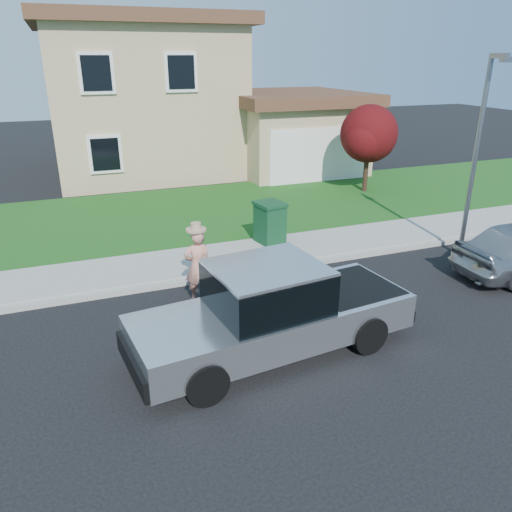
{
  "coord_description": "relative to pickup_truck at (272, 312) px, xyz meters",
  "views": [
    {
      "loc": [
        -3.71,
        -8.07,
        5.21
      ],
      "look_at": [
        -0.15,
        1.22,
        1.2
      ],
      "focal_mm": 35.0,
      "sensor_mm": 36.0,
      "label": 1
    }
  ],
  "objects": [
    {
      "name": "curb",
      "position": [
        1.53,
        3.5,
        -0.77
      ],
      "size": [
        40.0,
        0.2,
        0.12
      ],
      "primitive_type": "cube",
      "color": "gray",
      "rests_on": "ground"
    },
    {
      "name": "ground",
      "position": [
        0.53,
        0.6,
        -0.83
      ],
      "size": [
        80.0,
        80.0,
        0.0
      ],
      "primitive_type": "plane",
      "color": "black",
      "rests_on": "ground"
    },
    {
      "name": "trash_bin",
      "position": [
        2.08,
        5.14,
        -0.07
      ],
      "size": [
        0.86,
        0.95,
        1.19
      ],
      "rotation": [
        0.0,
        0.0,
        0.18
      ],
      "color": "#103B1E",
      "rests_on": "sidewalk"
    },
    {
      "name": "ornamental_tree",
      "position": [
        8.05,
        9.44,
        1.44
      ],
      "size": [
        2.47,
        2.23,
        3.39
      ],
      "color": "black",
      "rests_on": "lawn"
    },
    {
      "name": "street_lamp",
      "position": [
        6.78,
        2.54,
        2.18
      ],
      "size": [
        0.28,
        0.69,
        5.26
      ],
      "rotation": [
        0.0,
        0.0,
        -0.1
      ],
      "color": "slate",
      "rests_on": "ground"
    },
    {
      "name": "house",
      "position": [
        1.84,
        16.98,
        2.34
      ],
      "size": [
        14.0,
        11.3,
        6.85
      ],
      "color": "tan",
      "rests_on": "ground"
    },
    {
      "name": "pickup_truck",
      "position": [
        0.0,
        0.0,
        0.0
      ],
      "size": [
        5.56,
        2.41,
        1.77
      ],
      "rotation": [
        0.0,
        0.0,
        0.11
      ],
      "color": "black",
      "rests_on": "ground"
    },
    {
      "name": "lawn",
      "position": [
        1.53,
        9.1,
        -0.78
      ],
      "size": [
        40.0,
        7.0,
        0.1
      ],
      "primitive_type": "cube",
      "color": "#184C15",
      "rests_on": "ground"
    },
    {
      "name": "woman",
      "position": [
        -0.73,
        2.56,
        0.05
      ],
      "size": [
        0.62,
        0.45,
        1.85
      ],
      "rotation": [
        0.0,
        0.0,
        3.15
      ],
      "color": "tan",
      "rests_on": "ground"
    },
    {
      "name": "sidewalk",
      "position": [
        1.53,
        4.6,
        -0.75
      ],
      "size": [
        40.0,
        2.0,
        0.15
      ],
      "primitive_type": "cube",
      "color": "gray",
      "rests_on": "ground"
    }
  ]
}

